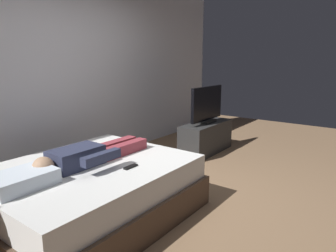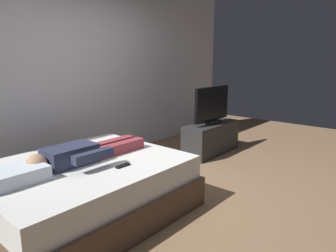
# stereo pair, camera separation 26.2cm
# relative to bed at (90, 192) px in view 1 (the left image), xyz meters

# --- Properties ---
(ground_plane) EXTENTS (10.00, 10.00, 0.00)m
(ground_plane) POSITION_rel_bed_xyz_m (0.78, -0.53, -0.26)
(ground_plane) COLOR #8C6B4C
(back_wall) EXTENTS (6.40, 0.10, 2.80)m
(back_wall) POSITION_rel_bed_xyz_m (1.18, 1.40, 1.14)
(back_wall) COLOR silver
(back_wall) RESTS_ON ground
(bed) EXTENTS (1.92, 1.55, 0.54)m
(bed) POSITION_rel_bed_xyz_m (0.00, 0.00, 0.00)
(bed) COLOR brown
(bed) RESTS_ON ground
(pillow) EXTENTS (0.48, 0.34, 0.12)m
(pillow) POSITION_rel_bed_xyz_m (-0.64, 0.00, 0.34)
(pillow) COLOR white
(pillow) RESTS_ON bed
(person) EXTENTS (1.26, 0.46, 0.18)m
(person) POSITION_rel_bed_xyz_m (0.03, 0.03, 0.36)
(person) COLOR #2D334C
(person) RESTS_ON bed
(remote) EXTENTS (0.15, 0.04, 0.02)m
(remote) POSITION_rel_bed_xyz_m (0.18, -0.38, 0.29)
(remote) COLOR black
(remote) RESTS_ON bed
(tv_stand) EXTENTS (1.10, 0.40, 0.50)m
(tv_stand) POSITION_rel_bed_xyz_m (2.52, 0.16, -0.01)
(tv_stand) COLOR #2D2D2D
(tv_stand) RESTS_ON ground
(tv) EXTENTS (0.88, 0.20, 0.59)m
(tv) POSITION_rel_bed_xyz_m (2.52, 0.16, 0.52)
(tv) COLOR black
(tv) RESTS_ON tv_stand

